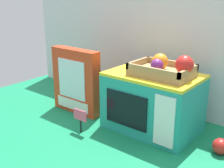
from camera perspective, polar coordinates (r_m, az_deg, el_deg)
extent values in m
plane|color=#147A4C|center=(1.31, 1.45, -7.69)|extent=(1.70, 1.70, 0.00)
cube|color=silver|center=(1.43, 8.33, 6.27)|extent=(1.61, 0.03, 0.56)
cube|color=teal|center=(1.23, 7.94, -3.69)|extent=(0.37, 0.25, 0.23)
cube|color=yellow|center=(1.19, 8.19, 1.72)|extent=(0.37, 0.25, 0.01)
cube|color=black|center=(1.15, 2.73, -5.05)|extent=(0.19, 0.01, 0.14)
cube|color=white|center=(1.07, 10.10, -7.23)|extent=(0.08, 0.01, 0.19)
cube|color=#A37F51|center=(1.16, 9.61, 2.15)|extent=(0.23, 0.16, 0.02)
cube|color=#A37F51|center=(1.09, 7.76, 2.56)|extent=(0.23, 0.01, 0.02)
cube|color=#A37F51|center=(1.22, 11.40, 3.98)|extent=(0.23, 0.01, 0.02)
cube|color=#A37F51|center=(1.21, 5.15, 4.19)|extent=(0.01, 0.16, 0.02)
cube|color=#A37F51|center=(1.11, 14.61, 2.33)|extent=(0.01, 0.16, 0.02)
sphere|color=#72287F|center=(1.13, 8.73, 3.67)|extent=(0.05, 0.05, 0.05)
sphere|color=red|center=(1.11, 13.92, 3.66)|extent=(0.07, 0.07, 0.07)
sphere|color=orange|center=(1.15, 9.32, 4.35)|extent=(0.06, 0.06, 0.06)
cube|color=red|center=(1.39, -7.02, 0.58)|extent=(0.26, 0.05, 0.31)
cube|color=silver|center=(1.36, -7.89, 0.91)|extent=(0.17, 0.00, 0.18)
cube|color=white|center=(1.41, -7.67, -3.97)|extent=(0.20, 0.00, 0.05)
cylinder|color=black|center=(1.23, -6.09, -8.14)|extent=(0.01, 0.01, 0.06)
cube|color=#F44C6B|center=(1.20, -6.23, -6.04)|extent=(0.07, 0.00, 0.05)
sphere|color=red|center=(1.14, 20.36, -11.28)|extent=(0.06, 0.06, 0.06)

